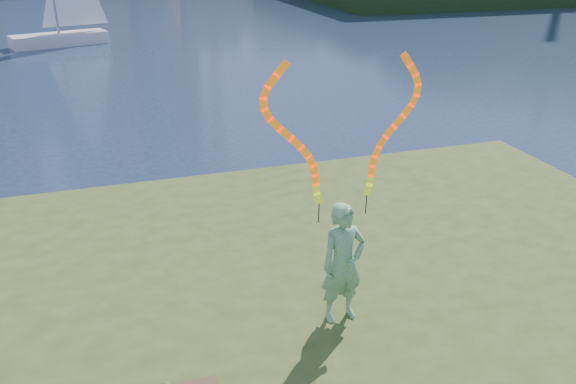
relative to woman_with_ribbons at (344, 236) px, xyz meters
name	(u,v)px	position (x,y,z in m)	size (l,w,h in m)	color
ground	(235,337)	(-1.47, 0.98, -2.19)	(320.00, 320.00, 0.00)	#192640
woman_with_ribbons	(344,236)	(0.00, 0.00, 0.00)	(2.15, 0.51, 4.24)	#0F6616
sailboat	(62,19)	(-5.43, 32.30, -0.62)	(6.04, 3.47, 9.16)	silver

